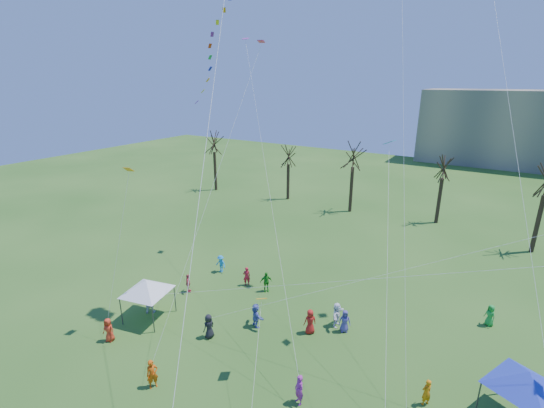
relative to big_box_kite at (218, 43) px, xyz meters
The scene contains 6 objects.
bare_tree_row 30.49m from the big_box_kite, 74.05° to the left, with size 69.58×8.96×9.60m.
big_box_kite is the anchor object (origin of this frame).
canopy_tent_white 17.47m from the big_box_kite, 140.48° to the right, with size 4.10×4.10×3.15m.
canopy_tent_blue 24.94m from the big_box_kite, ahead, with size 4.02×4.02×3.32m.
festival_crowd 19.45m from the big_box_kite, 14.56° to the right, with size 26.77×18.69×1.86m.
small_kites_aloft 9.75m from the big_box_kite, 17.85° to the left, with size 28.73×18.00×34.48m.
Camera 1 is at (8.36, -10.47, 16.99)m, focal length 25.00 mm.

